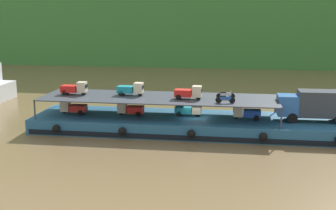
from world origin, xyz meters
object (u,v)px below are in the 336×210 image
object	(u,v)px
covered_lorry	(315,105)
mini_truck_upper_mid	(131,89)
mini_truck_lower_fore	(246,112)
mini_truck_lower_stern	(73,107)
mini_truck_lower_mid	(189,109)
mini_truck_upper_stern	(75,88)
mini_truck_lower_aft	(130,109)
motorcycle_upper_port	(225,99)
mini_truck_upper_fore	(189,92)
motorcycle_upper_centre	(225,95)
cargo_barge	(195,124)

from	to	relation	value
covered_lorry	mini_truck_upper_mid	distance (m)	18.75
mini_truck_lower_fore	mini_truck_lower_stern	bearing A→B (deg)	-179.07
mini_truck_lower_mid	mini_truck_upper_mid	xyz separation A→B (m)	(-6.17, 0.04, 2.00)
mini_truck_upper_stern	mini_truck_lower_aft	bearing A→B (deg)	-1.90
covered_lorry	mini_truck_lower_aft	size ratio (longest dim) A/B	2.85
mini_truck_lower_fore	motorcycle_upper_port	world-z (taller)	motorcycle_upper_port
mini_truck_lower_fore	mini_truck_upper_fore	distance (m)	6.20
mini_truck_lower_fore	motorcycle_upper_port	distance (m)	3.42
mini_truck_lower_fore	motorcycle_upper_centre	xyz separation A→B (m)	(-2.16, 0.05, 1.74)
covered_lorry	mini_truck_upper_fore	bearing A→B (deg)	-177.30
mini_truck_upper_mid	mini_truck_upper_fore	xyz separation A→B (m)	(6.25, -1.17, 0.00)
mini_truck_lower_fore	motorcycle_upper_port	bearing A→B (deg)	-136.54
mini_truck_lower_stern	mini_truck_upper_mid	xyz separation A→B (m)	(6.12, 0.92, 2.00)
mini_truck_lower_mid	mini_truck_lower_fore	distance (m)	5.95
covered_lorry	mini_truck_upper_stern	bearing A→B (deg)	179.67
covered_lorry	mini_truck_lower_aft	bearing A→B (deg)	-179.82
mini_truck_lower_stern	mini_truck_lower_aft	xyz separation A→B (m)	(6.16, 0.27, 0.00)
mini_truck_lower_stern	mini_truck_upper_stern	bearing A→B (deg)	81.68
mini_truck_upper_stern	motorcycle_upper_centre	distance (m)	15.99
cargo_barge	mini_truck_upper_stern	distance (m)	13.39
mini_truck_lower_mid	mini_truck_lower_stern	bearing A→B (deg)	-175.93
motorcycle_upper_port	motorcycle_upper_centre	bearing A→B (deg)	90.66
cargo_barge	covered_lorry	distance (m)	12.08
mini_truck_lower_fore	mini_truck_upper_fore	bearing A→B (deg)	-174.61
covered_lorry	mini_truck_lower_mid	distance (m)	12.60
covered_lorry	mini_truck_lower_fore	world-z (taller)	covered_lorry
mini_truck_lower_fore	motorcycle_upper_centre	size ratio (longest dim) A/B	1.45
covered_lorry	motorcycle_upper_port	distance (m)	9.03
mini_truck_upper_mid	motorcycle_upper_port	world-z (taller)	mini_truck_upper_mid
mini_truck_lower_stern	motorcycle_upper_centre	size ratio (longest dim) A/B	1.45
mini_truck_lower_fore	mini_truck_lower_mid	bearing A→B (deg)	174.41
mini_truck_lower_mid	motorcycle_upper_port	xyz separation A→B (m)	(3.79, -2.61, 1.74)
mini_truck_lower_aft	mini_truck_lower_fore	xyz separation A→B (m)	(12.06, 0.02, 0.00)
mini_truck_lower_stern	cargo_barge	bearing A→B (deg)	1.40
mini_truck_upper_stern	mini_truck_upper_mid	distance (m)	6.07
cargo_barge	mini_truck_lower_aft	distance (m)	7.00
covered_lorry	cargo_barge	bearing A→B (deg)	-179.94
covered_lorry	mini_truck_lower_mid	size ratio (longest dim) A/B	2.83
cargo_barge	motorcycle_upper_centre	distance (m)	4.40
cargo_barge	mini_truck_upper_mid	distance (m)	7.72
mini_truck_lower_stern	motorcycle_upper_port	world-z (taller)	motorcycle_upper_port
mini_truck_lower_aft	mini_truck_upper_fore	world-z (taller)	mini_truck_upper_fore
mini_truck_lower_stern	mini_truck_lower_mid	size ratio (longest dim) A/B	0.99
motorcycle_upper_centre	mini_truck_upper_fore	bearing A→B (deg)	-170.65
mini_truck_upper_fore	motorcycle_upper_centre	world-z (taller)	mini_truck_upper_fore
mini_truck_upper_fore	mini_truck_lower_aft	bearing A→B (deg)	175.15
mini_truck_lower_mid	mini_truck_lower_aft	bearing A→B (deg)	-174.38
mini_truck_lower_fore	mini_truck_upper_stern	bearing A→B (deg)	179.44
covered_lorry	motorcycle_upper_port	xyz separation A→B (m)	(-8.76, -2.06, 0.74)
mini_truck_lower_aft	motorcycle_upper_centre	size ratio (longest dim) A/B	1.46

